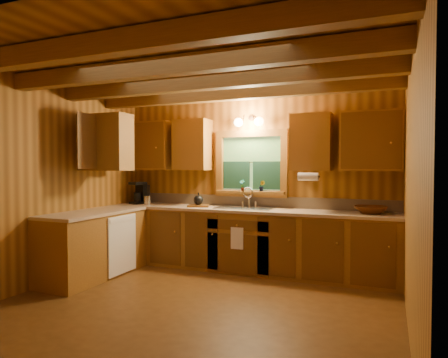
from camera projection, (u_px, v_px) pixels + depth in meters
room at (195, 186)px, 4.28m from camera, size 4.20×4.20×4.20m
ceiling_beams at (195, 74)px, 4.24m from camera, size 4.20×2.54×0.18m
base_cabinets at (205, 242)px, 5.68m from camera, size 4.20×2.22×0.86m
countertop at (206, 211)px, 5.67m from camera, size 4.20×2.24×0.04m
backsplash at (252, 201)px, 6.03m from camera, size 4.20×0.02×0.16m
dishwasher_panel at (122, 244)px, 5.50m from camera, size 0.02×0.60×0.80m
upper_cabinets at (205, 144)px, 5.79m from camera, size 4.19×1.77×0.78m
window at (251, 165)px, 5.99m from camera, size 1.12×0.08×1.00m
window_sill at (250, 192)px, 5.96m from camera, size 1.06×0.14×0.04m
wall_sconce at (249, 122)px, 5.86m from camera, size 0.45×0.21×0.17m
paper_towel_roll at (308, 177)px, 5.33m from camera, size 0.27×0.11×0.11m
dish_towel at (237, 238)px, 5.47m from camera, size 0.18×0.01×0.30m
sink at (245, 211)px, 5.77m from camera, size 0.82×0.48×0.43m
coffee_maker at (140, 193)px, 6.51m from camera, size 0.20×0.25×0.35m
utensil_crock at (148, 200)px, 6.32m from camera, size 0.11×0.11×0.32m
cutting_board at (198, 206)px, 6.00m from camera, size 0.37×0.31×0.03m
teakettle at (198, 200)px, 5.99m from camera, size 0.15×0.15×0.19m
wicker_basket at (371, 210)px, 5.13m from camera, size 0.44×0.44×0.10m
potted_plant_left at (242, 185)px, 5.99m from camera, size 0.10×0.08×0.17m
potted_plant_right at (262, 186)px, 5.88m from camera, size 0.09×0.07×0.16m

